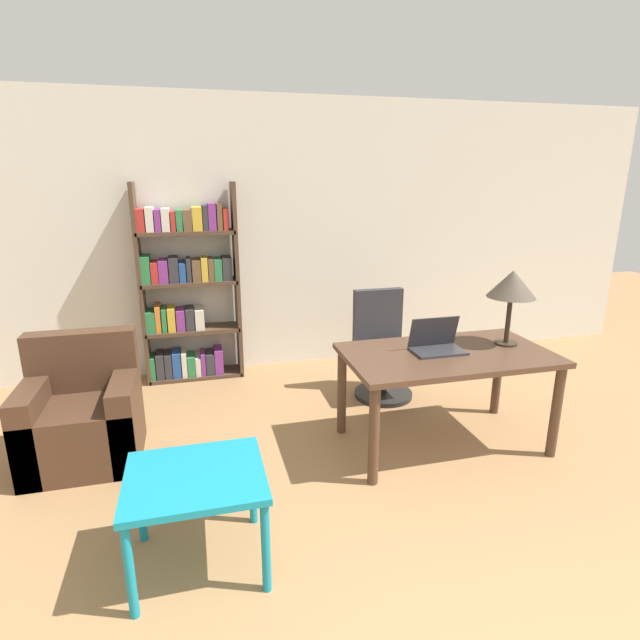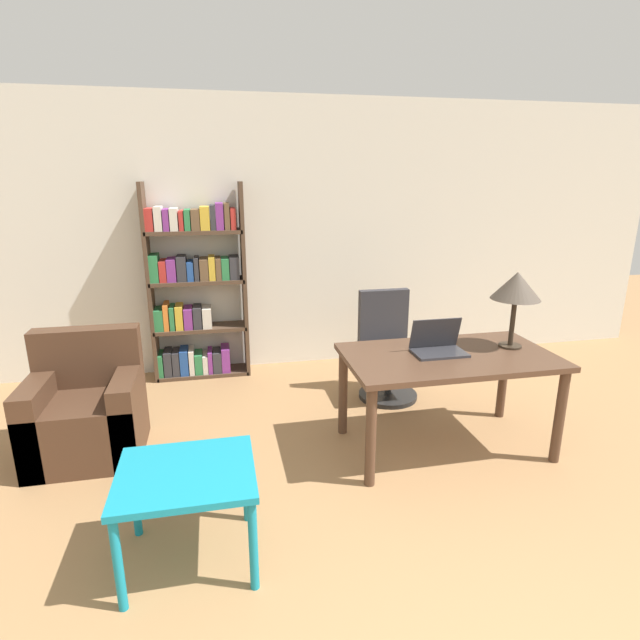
# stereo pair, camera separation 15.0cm
# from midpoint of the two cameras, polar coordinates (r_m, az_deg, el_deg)

# --- Properties ---
(wall_back) EXTENTS (8.00, 0.06, 2.70)m
(wall_back) POSITION_cam_midpoint_polar(r_m,az_deg,el_deg) (5.18, -3.73, 9.49)
(wall_back) COLOR silver
(wall_back) RESTS_ON ground_plane
(desk) EXTENTS (1.48, 0.83, 0.73)m
(desk) POSITION_cam_midpoint_polar(r_m,az_deg,el_deg) (3.71, 13.16, -5.05)
(desk) COLOR #4C3323
(desk) RESTS_ON ground_plane
(laptop) EXTENTS (0.37, 0.24, 0.24)m
(laptop) POSITION_cam_midpoint_polar(r_m,az_deg,el_deg) (3.67, 12.02, -2.69)
(laptop) COLOR #2D2D33
(laptop) RESTS_ON desk
(table_lamp) EXTENTS (0.35, 0.35, 0.56)m
(table_lamp) POSITION_cam_midpoint_polar(r_m,az_deg,el_deg) (3.87, 20.06, 3.72)
(table_lamp) COLOR #2D2319
(table_lamp) RESTS_ON desk
(office_chair) EXTENTS (0.53, 0.53, 0.96)m
(office_chair) POSITION_cam_midpoint_polar(r_m,az_deg,el_deg) (4.57, 6.16, -3.39)
(office_chair) COLOR black
(office_chair) RESTS_ON ground_plane
(side_table_blue) EXTENTS (0.68, 0.59, 0.53)m
(side_table_blue) POSITION_cam_midpoint_polar(r_m,az_deg,el_deg) (2.70, -15.63, -17.92)
(side_table_blue) COLOR teal
(side_table_blue) RESTS_ON ground_plane
(armchair) EXTENTS (0.74, 0.66, 0.89)m
(armchair) POSITION_cam_midpoint_polar(r_m,az_deg,el_deg) (3.95, -26.42, -10.12)
(armchair) COLOR #472D1E
(armchair) RESTS_ON ground_plane
(bookshelf) EXTENTS (0.93, 0.28, 1.90)m
(bookshelf) POSITION_cam_midpoint_polar(r_m,az_deg,el_deg) (4.98, -15.84, 3.09)
(bookshelf) COLOR #4C3828
(bookshelf) RESTS_ON ground_plane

